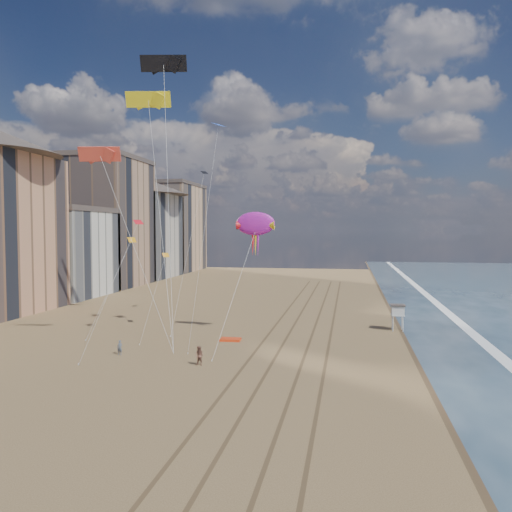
{
  "coord_description": "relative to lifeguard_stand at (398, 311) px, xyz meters",
  "views": [
    {
      "loc": [
        8.3,
        -32.56,
        12.62
      ],
      "look_at": [
        -2.68,
        26.0,
        9.5
      ],
      "focal_mm": 35.0,
      "sensor_mm": 36.0,
      "label": 1
    }
  ],
  "objects": [
    {
      "name": "ground",
      "position": [
        -14.35,
        -31.65,
        -2.52
      ],
      "size": [
        260.0,
        260.0,
        0.0
      ],
      "primitive_type": "plane",
      "color": "brown",
      "rests_on": "ground"
    },
    {
      "name": "foam",
      "position": [
        8.85,
        8.35,
        -2.52
      ],
      "size": [
        260.0,
        260.0,
        0.0
      ],
      "primitive_type": "plane",
      "color": "white",
      "rests_on": "ground"
    },
    {
      "name": "kite_flyer_b",
      "position": [
        -19.67,
        -20.14,
        -1.61
      ],
      "size": [
        1.03,
        0.9,
        1.83
      ],
      "primitive_type": "imported",
      "rotation": [
        0.0,
        0.0,
        -0.26
      ],
      "color": "brown",
      "rests_on": "ground"
    },
    {
      "name": "buildings",
      "position": [
        -60.08,
        33.93,
        11.03
      ],
      "size": [
        34.72,
        131.35,
        29.0
      ],
      "color": "#C6B284",
      "rests_on": "ground"
    },
    {
      "name": "kite_flyer_a",
      "position": [
        -28.75,
        -17.83,
        -1.78
      ],
      "size": [
        0.55,
        0.37,
        1.48
      ],
      "primitive_type": "imported",
      "rotation": [
        0.0,
        0.0,
        -0.02
      ],
      "color": "#525C6A",
      "rests_on": "ground"
    },
    {
      "name": "parafoils",
      "position": [
        -30.86,
        -5.6,
        26.71
      ],
      "size": [
        8.02,
        14.48,
        15.05
      ],
      "color": "black",
      "rests_on": "ground"
    },
    {
      "name": "small_kites",
      "position": [
        -27.2,
        -5.69,
        14.41
      ],
      "size": [
        15.63,
        14.54,
        15.45
      ],
      "color": "orange",
      "rests_on": "ground"
    },
    {
      "name": "wet_sand",
      "position": [
        4.65,
        8.35,
        -2.52
      ],
      "size": [
        260.0,
        260.0,
        0.0
      ],
      "primitive_type": "plane",
      "color": "#42301E",
      "rests_on": "ground"
    },
    {
      "name": "tracks",
      "position": [
        -11.8,
        -1.65,
        -2.51
      ],
      "size": [
        7.68,
        120.0,
        0.01
      ],
      "color": "brown",
      "rests_on": "ground"
    },
    {
      "name": "lifeguard_stand",
      "position": [
        0.0,
        0.0,
        0.0
      ],
      "size": [
        1.81,
        1.81,
        3.27
      ],
      "color": "silver",
      "rests_on": "ground"
    },
    {
      "name": "grounded_kite",
      "position": [
        -19.27,
        -9.46,
        -2.39
      ],
      "size": [
        2.35,
        1.54,
        0.26
      ],
      "primitive_type": "cube",
      "rotation": [
        0.0,
        0.0,
        0.03
      ],
      "color": "#EE3C14",
      "rests_on": "ground"
    },
    {
      "name": "show_kite",
      "position": [
        -16.93,
        -6.55,
        10.79
      ],
      "size": [
        4.56,
        6.51,
        17.32
      ],
      "color": "#AE1AA2",
      "rests_on": "ground"
    }
  ]
}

